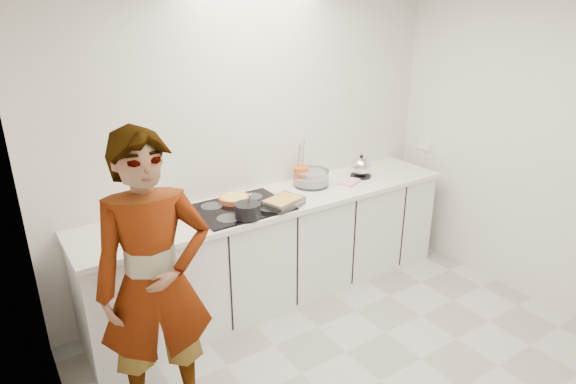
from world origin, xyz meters
TOP-DOWN VIEW (x-y plane):
  - floor at (0.00, 0.00)m, footprint 3.60×3.20m
  - wall_back at (0.00, 1.60)m, footprint 3.60×0.00m
  - wall_left at (-1.80, 0.00)m, footprint 0.00×3.20m
  - wall_right at (1.80, 0.02)m, footprint 0.02×3.20m
  - base_cabinets at (0.00, 1.28)m, footprint 3.20×0.58m
  - countertop at (0.00, 1.28)m, footprint 3.24×0.64m
  - hob at (-0.35, 1.26)m, footprint 0.72×0.54m
  - tart_dish at (-0.34, 1.40)m, footprint 0.31×0.31m
  - saucepan at (-0.40, 1.06)m, footprint 0.23×0.23m
  - baking_dish at (-0.06, 1.10)m, footprint 0.35×0.30m
  - mixing_bowl at (0.41, 1.37)m, footprint 0.39×0.39m
  - tea_towel at (0.71, 1.22)m, footprint 0.23×0.20m
  - kettle at (0.92, 1.30)m, footprint 0.22×0.22m
  - utensil_crock at (0.35, 1.44)m, footprint 0.15×0.15m
  - cook at (-1.27, 0.58)m, footprint 0.74×0.56m

SIDE VIEW (x-z plane):
  - floor at x=0.00m, z-range 0.00..0.00m
  - base_cabinets at x=0.00m, z-range 0.00..0.87m
  - countertop at x=0.00m, z-range 0.87..0.91m
  - cook at x=-1.27m, z-range 0.00..1.81m
  - hob at x=-0.35m, z-range 0.91..0.92m
  - tea_towel at x=0.71m, z-range 0.91..0.94m
  - tart_dish at x=-0.34m, z-range 0.93..0.97m
  - baking_dish at x=-0.06m, z-range 0.93..0.99m
  - mixing_bowl at x=0.41m, z-range 0.90..1.05m
  - saucepan at x=-0.40m, z-range 0.89..1.07m
  - utensil_crock at x=0.35m, z-range 0.91..1.07m
  - kettle at x=0.92m, z-range 0.89..1.11m
  - wall_right at x=1.80m, z-range 0.00..2.60m
  - wall_back at x=0.00m, z-range 0.00..2.60m
  - wall_left at x=-1.80m, z-range 0.00..2.60m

